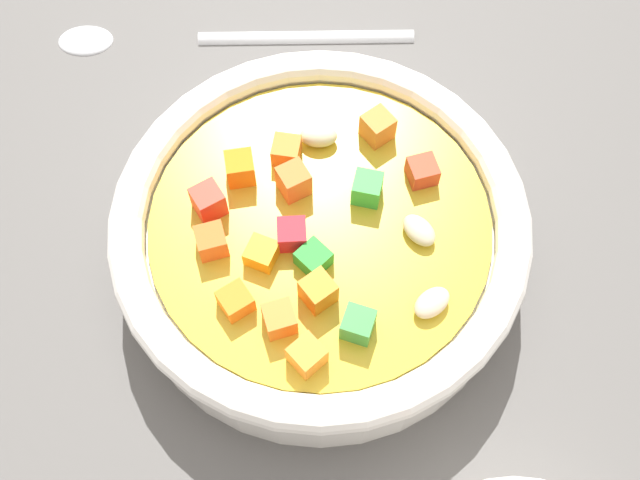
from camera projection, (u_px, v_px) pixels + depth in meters
The scene contains 3 objects.
ground_plane at pixel (320, 265), 41.79cm from camera, with size 140.00×140.00×2.00cm, color #565451.
soup_bowl_main at pixel (320, 236), 38.47cm from camera, with size 20.32×20.32×5.60cm.
spoon at pixel (227, 35), 46.89cm from camera, with size 13.15×19.02×0.88cm.
Camera 1 is at (-14.08, 9.46, 37.22)cm, focal length 43.56 mm.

